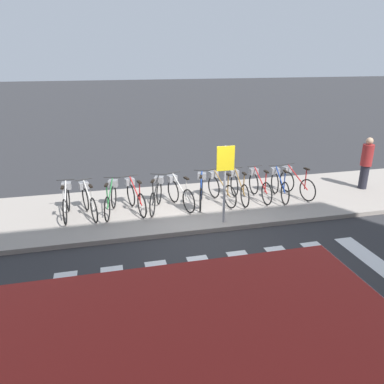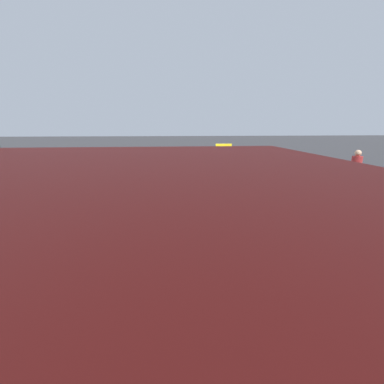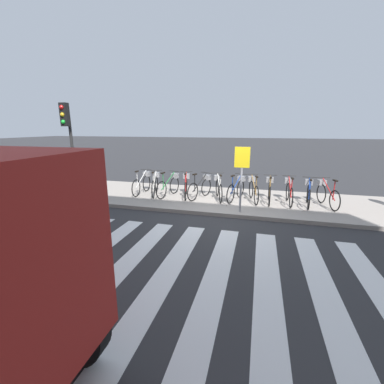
# 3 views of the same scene
# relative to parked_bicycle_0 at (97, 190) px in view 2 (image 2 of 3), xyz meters

# --- Properties ---
(ground_plane) EXTENTS (120.00, 120.00, 0.00)m
(ground_plane) POSITION_rel_parked_bicycle_0_xyz_m (3.27, -1.64, -0.55)
(ground_plane) COLOR #2D2D30
(sidewalk) EXTENTS (16.85, 3.42, 0.12)m
(sidewalk) POSITION_rel_parked_bicycle_0_xyz_m (3.27, 0.07, -0.49)
(sidewalk) COLOR #9E9389
(sidewalk) RESTS_ON ground_plane
(parked_bicycle_0) EXTENTS (0.46, 1.55, 0.95)m
(parked_bicycle_0) POSITION_rel_parked_bicycle_0_xyz_m (0.00, 0.00, 0.00)
(parked_bicycle_0) COLOR black
(parked_bicycle_0) RESTS_ON sidewalk
(parked_bicycle_1) EXTENTS (0.56, 1.50, 0.95)m
(parked_bicycle_1) POSITION_rel_parked_bicycle_0_xyz_m (0.55, -0.07, 0.00)
(parked_bicycle_1) COLOR black
(parked_bicycle_1) RESTS_ON sidewalk
(parked_bicycle_2) EXTENTS (0.51, 1.52, 0.95)m
(parked_bicycle_2) POSITION_rel_parked_bicycle_0_xyz_m (1.14, -0.07, 0.00)
(parked_bicycle_2) COLOR black
(parked_bicycle_2) RESTS_ON sidewalk
(parked_bicycle_3) EXTENTS (0.53, 1.51, 0.95)m
(parked_bicycle_3) POSITION_rel_parked_bicycle_0_xyz_m (1.77, -0.04, 0.00)
(parked_bicycle_3) COLOR black
(parked_bicycle_3) RESTS_ON sidewalk
(parked_bicycle_4) EXTENTS (0.65, 1.47, 0.95)m
(parked_bicycle_4) POSITION_rel_parked_bicycle_0_xyz_m (2.35, -0.06, 0.00)
(parked_bicycle_4) COLOR black
(parked_bicycle_4) RESTS_ON sidewalk
(parked_bicycle_5) EXTENTS (0.59, 1.49, 0.95)m
(parked_bicycle_5) POSITION_rel_parked_bicycle_0_xyz_m (2.99, -0.02, 0.00)
(parked_bicycle_5) COLOR black
(parked_bicycle_5) RESTS_ON sidewalk
(parked_bicycle_6) EXTENTS (0.60, 1.49, 0.95)m
(parked_bicycle_6) POSITION_rel_parked_bicycle_0_xyz_m (3.64, 0.01, 0.00)
(parked_bicycle_6) COLOR black
(parked_bicycle_6) RESTS_ON sidewalk
(parked_bicycle_7) EXTENTS (0.52, 1.51, 0.95)m
(parked_bicycle_7) POSITION_rel_parked_bicycle_0_xyz_m (4.20, 0.04, 0.00)
(parked_bicycle_7) COLOR black
(parked_bicycle_7) RESTS_ON sidewalk
(parked_bicycle_8) EXTENTS (0.46, 1.55, 0.95)m
(parked_bicycle_8) POSITION_rel_parked_bicycle_0_xyz_m (4.75, 0.02, 0.00)
(parked_bicycle_8) COLOR black
(parked_bicycle_8) RESTS_ON sidewalk
(parked_bicycle_9) EXTENTS (0.46, 1.55, 0.95)m
(parked_bicycle_9) POSITION_rel_parked_bicycle_0_xyz_m (5.39, 0.04, 0.00)
(parked_bicycle_9) COLOR black
(parked_bicycle_9) RESTS_ON sidewalk
(parked_bicycle_10) EXTENTS (0.46, 1.54, 0.95)m
(parked_bicycle_10) POSITION_rel_parked_bicycle_0_xyz_m (5.98, -0.05, 0.00)
(parked_bicycle_10) COLOR black
(parked_bicycle_10) RESTS_ON sidewalk
(parked_bicycle_11) EXTENTS (0.53, 1.51, 0.95)m
(parked_bicycle_11) POSITION_rel_parked_bicycle_0_xyz_m (6.53, 0.02, 0.00)
(parked_bicycle_11) COLOR black
(parked_bicycle_11) RESTS_ON sidewalk
(pedestrian) EXTENTS (0.34, 0.34, 1.63)m
(pedestrian) POSITION_rel_parked_bicycle_0_xyz_m (8.94, 0.07, 0.43)
(pedestrian) COLOR #23232D
(pedestrian) RESTS_ON sidewalk
(sign_post) EXTENTS (0.44, 0.07, 1.97)m
(sign_post) POSITION_rel_parked_bicycle_0_xyz_m (3.86, -1.35, 0.92)
(sign_post) COLOR #99999E
(sign_post) RESTS_ON sidewalk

